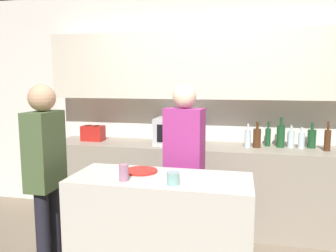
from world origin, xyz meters
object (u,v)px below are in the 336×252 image
at_px(bottle_0, 248,138).
at_px(bottle_5, 301,140).
at_px(plate_on_island, 141,171).
at_px(microwave, 179,131).
at_px(bottle_4, 291,139).
at_px(bottle_6, 312,138).
at_px(cup_1, 124,173).
at_px(person_left, 45,167).
at_px(bottle_3, 281,136).
at_px(toaster, 93,133).
at_px(bottle_2, 268,137).
at_px(person_center, 184,158).
at_px(bottle_7, 327,140).
at_px(bottle_1, 257,138).
at_px(cup_0, 173,178).

distance_m(bottle_0, bottle_5, 0.56).
bearing_deg(plate_on_island, microwave, 86.68).
height_order(bottle_4, bottle_6, bottle_6).
xyz_separation_m(cup_1, person_left, (-0.72, 0.13, -0.04)).
xyz_separation_m(bottle_4, bottle_5, (0.10, -0.03, -0.00)).
relative_size(bottle_3, bottle_6, 1.21).
distance_m(toaster, person_left, 1.35).
distance_m(bottle_5, plate_on_island, 1.88).
relative_size(bottle_4, bottle_6, 0.89).
relative_size(bottle_2, person_center, 0.17).
xyz_separation_m(bottle_2, plate_on_island, (-1.05, -1.32, -0.09)).
xyz_separation_m(bottle_6, person_center, (-1.24, -0.88, -0.08)).
bearing_deg(plate_on_island, bottle_7, 36.18).
distance_m(bottle_1, person_left, 2.16).
xyz_separation_m(bottle_1, person_left, (-1.70, -1.33, -0.08)).
bearing_deg(person_center, cup_0, 102.33).
distance_m(bottle_0, plate_on_island, 1.46).
bearing_deg(toaster, microwave, -0.08).
bearing_deg(toaster, bottle_6, 2.46).
relative_size(toaster, bottle_5, 1.12).
bearing_deg(bottle_2, toaster, -176.92).
bearing_deg(cup_0, bottle_3, 60.55).
xyz_separation_m(bottle_5, plate_on_island, (-1.39, -1.26, -0.08)).
bearing_deg(bottle_0, bottle_4, 11.61).
distance_m(bottle_0, bottle_3, 0.36).
bearing_deg(bottle_3, toaster, -178.13).
distance_m(bottle_0, bottle_2, 0.25).
relative_size(bottle_2, bottle_5, 1.17).
bearing_deg(toaster, bottle_3, 1.87).
height_order(bottle_4, bottle_5, bottle_4).
height_order(bottle_6, person_center, person_center).
distance_m(microwave, plate_on_island, 1.22).
xyz_separation_m(bottle_3, plate_on_island, (-1.18, -1.29, -0.12)).
bearing_deg(microwave, bottle_4, 3.66).
height_order(bottle_2, bottle_7, bottle_7).
xyz_separation_m(bottle_5, bottle_6, (0.11, 0.06, 0.02)).
bearing_deg(bottle_0, bottle_6, 10.46).
height_order(microwave, bottle_7, bottle_7).
bearing_deg(bottle_4, cup_0, -122.26).
height_order(microwave, toaster, microwave).
xyz_separation_m(cup_1, person_center, (0.32, 0.69, -0.04)).
bearing_deg(bottle_4, bottle_0, -168.39).
xyz_separation_m(microwave, bottle_5, (1.32, 0.05, -0.06)).
height_order(bottle_7, person_center, person_center).
distance_m(microwave, person_center, 0.81).
relative_size(toaster, bottle_7, 0.86).
bearing_deg(toaster, bottle_1, 0.04).
relative_size(bottle_1, bottle_7, 0.94).
xyz_separation_m(bottle_0, bottle_5, (0.56, 0.06, -0.01)).
bearing_deg(bottle_0, bottle_3, 14.14).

